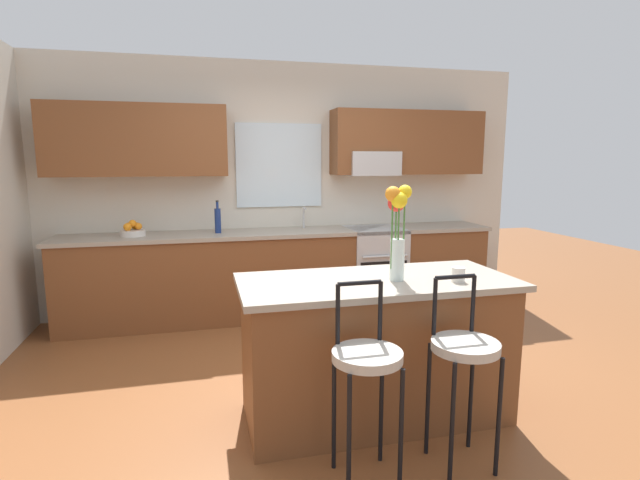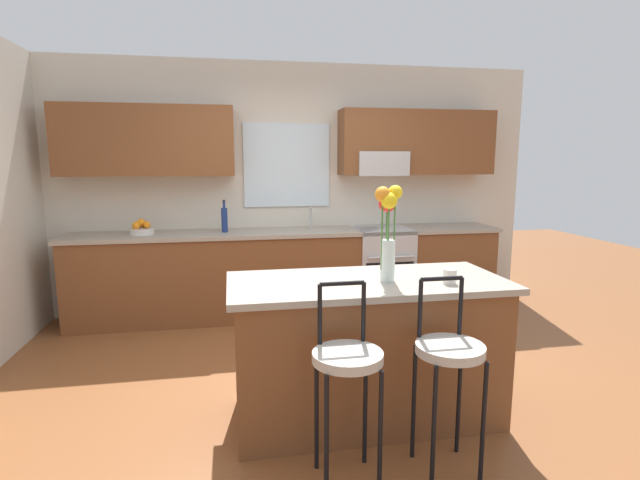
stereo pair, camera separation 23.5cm
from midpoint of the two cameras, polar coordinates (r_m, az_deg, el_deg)
The scene contains 12 objects.
ground_plane at distance 3.79m, azimuth -1.33°, elevation -16.52°, with size 14.00×14.00×0.00m, color brown.
back_wall_assembly at distance 5.37m, azimuth -5.87°, elevation 7.77°, with size 5.60×0.50×2.70m.
counter_run at distance 5.22m, azimuth -5.43°, elevation -3.84°, with size 4.56×0.64×0.92m.
sink_faucet at distance 5.30m, azimuth -3.18°, elevation 2.92°, with size 0.02×0.13×0.23m.
oven_range at distance 5.44m, azimuth 5.16°, elevation -3.37°, with size 0.60×0.64×0.92m.
kitchen_island at distance 3.20m, azimuth 4.42°, elevation -12.59°, with size 1.74×0.78×0.92m.
bar_stool_near at distance 2.53m, azimuth 2.78°, elevation -14.53°, with size 0.36×0.36×1.04m.
bar_stool_middle at distance 2.72m, azimuth 14.23°, elevation -12.98°, with size 0.36×0.36×1.04m.
flower_vase at distance 2.97m, azimuth 6.91°, elevation 2.19°, with size 0.17×0.17×0.59m.
mug_ceramic at distance 3.06m, azimuth 13.91°, elevation -4.00°, with size 0.08×0.08×0.09m, color silver.
fruit_bowl_oranges at distance 5.14m, azimuth -22.48°, elevation 1.05°, with size 0.24×0.24×0.16m.
bottle_olive_oil at distance 5.07m, azimuth -13.29°, elevation 2.32°, with size 0.06×0.06×0.33m.
Camera 1 is at (-0.86, -3.30, 1.66)m, focal length 27.11 mm.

